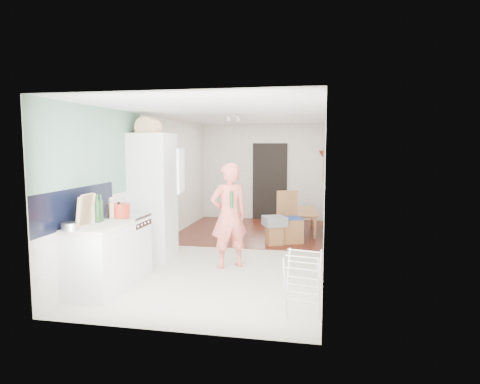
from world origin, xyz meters
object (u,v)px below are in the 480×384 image
(dining_chair, at_px, (290,217))
(stool, at_px, (274,235))
(person, at_px, (229,206))
(drying_rack, at_px, (303,285))
(dining_table, at_px, (300,223))

(dining_chair, bearing_deg, stool, -160.15)
(person, bearing_deg, drying_rack, 92.38)
(person, bearing_deg, dining_table, -140.68)
(dining_table, xyz_separation_m, drying_rack, (0.30, -4.74, 0.17))
(person, xyz_separation_m, drying_rack, (1.26, -1.81, -0.61))
(dining_table, distance_m, stool, 1.36)
(dining_table, height_order, dining_chair, dining_chair)
(dining_table, bearing_deg, person, 157.02)
(dining_table, xyz_separation_m, stool, (-0.42, -1.29, -0.02))
(stool, bearing_deg, dining_table, 71.96)
(person, relative_size, stool, 5.18)
(dining_chair, relative_size, stool, 2.71)
(dining_table, height_order, drying_rack, drying_rack)
(stool, relative_size, drying_rack, 0.51)
(dining_chair, relative_size, drying_rack, 1.37)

